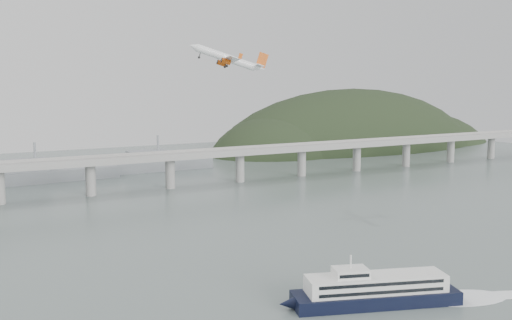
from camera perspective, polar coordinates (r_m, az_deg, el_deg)
ground at (r=202.88m, az=7.87°, el=-11.93°), size 900.00×900.00×0.00m
bridge at (r=373.26m, az=-11.23°, el=-0.28°), size 800.00×22.00×23.90m
headland at (r=634.64m, az=10.08°, el=-0.45°), size 365.00×155.00×156.00m
ferry at (r=189.12m, az=11.34°, el=-12.09°), size 81.11×35.40×15.86m
airliner at (r=291.33m, az=-2.67°, el=9.61°), size 38.68×35.84×15.13m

